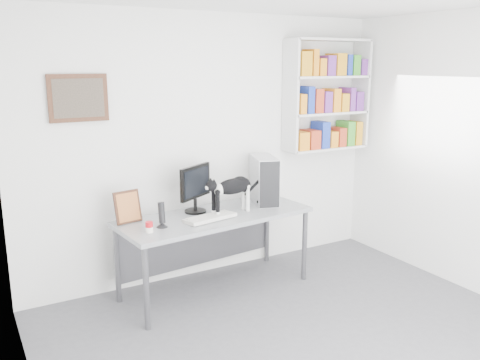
# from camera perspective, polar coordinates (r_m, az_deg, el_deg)

# --- Properties ---
(room) EXTENTS (4.01, 4.01, 2.70)m
(room) POSITION_cam_1_polar(r_m,az_deg,el_deg) (3.62, 10.75, -0.84)
(room) COLOR #59585E
(room) RESTS_ON ground
(bookshelf) EXTENTS (1.03, 0.28, 1.24)m
(bookshelf) POSITION_cam_1_polar(r_m,az_deg,el_deg) (5.85, 9.75, 9.38)
(bookshelf) COLOR silver
(bookshelf) RESTS_ON room
(wall_art) EXTENTS (0.52, 0.04, 0.42)m
(wall_art) POSITION_cam_1_polar(r_m,az_deg,el_deg) (4.75, -17.70, 8.76)
(wall_art) COLOR #4F2E19
(wall_art) RESTS_ON room
(desk) EXTENTS (1.94, 0.91, 0.78)m
(desk) POSITION_cam_1_polar(r_m,az_deg,el_deg) (5.02, -2.76, -8.15)
(desk) COLOR gray
(desk) RESTS_ON room
(monitor) EXTENTS (0.49, 0.41, 0.47)m
(monitor) POSITION_cam_1_polar(r_m,az_deg,el_deg) (4.92, -5.08, -0.97)
(monitor) COLOR black
(monitor) RESTS_ON desk
(keyboard) EXTENTS (0.52, 0.27, 0.04)m
(keyboard) POSITION_cam_1_polar(r_m,az_deg,el_deg) (4.73, -3.38, -4.24)
(keyboard) COLOR silver
(keyboard) RESTS_ON desk
(pc_tower) EXTENTS (0.35, 0.52, 0.48)m
(pc_tower) POSITION_cam_1_polar(r_m,az_deg,el_deg) (5.27, 2.68, 0.06)
(pc_tower) COLOR #B2B2B7
(pc_tower) RESTS_ON desk
(speaker) EXTENTS (0.11, 0.11, 0.24)m
(speaker) POSITION_cam_1_polar(r_m,az_deg,el_deg) (4.54, -8.78, -3.83)
(speaker) COLOR black
(speaker) RESTS_ON desk
(leaning_print) EXTENTS (0.26, 0.14, 0.31)m
(leaning_print) POSITION_cam_1_polar(r_m,az_deg,el_deg) (4.72, -12.51, -2.90)
(leaning_print) COLOR #4F2E19
(leaning_print) RESTS_ON desk
(soup_can) EXTENTS (0.07, 0.07, 0.10)m
(soup_can) POSITION_cam_1_polar(r_m,az_deg,el_deg) (4.44, -10.16, -5.23)
(soup_can) COLOR red
(soup_can) RESTS_ON desk
(cat) EXTENTS (0.60, 0.24, 0.36)m
(cat) POSITION_cam_1_polar(r_m,az_deg,el_deg) (4.88, -0.89, -1.73)
(cat) COLOR black
(cat) RESTS_ON desk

